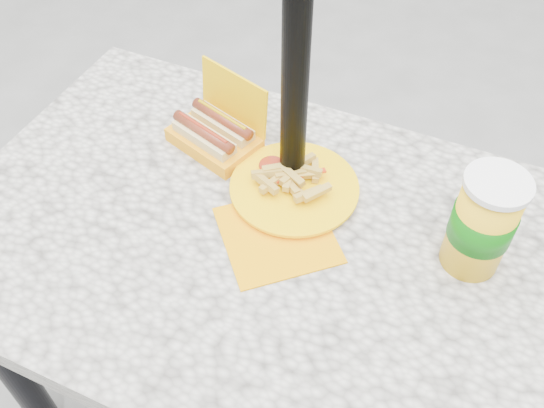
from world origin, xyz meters
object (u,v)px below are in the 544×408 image
at_px(hotdog_box, 215,133).
at_px(fries_plate, 292,189).
at_px(umbrella_pole, 297,27).
at_px(soda_cup, 483,223).

height_order(hotdog_box, fries_plate, hotdog_box).
height_order(umbrella_pole, hotdog_box, umbrella_pole).
xyz_separation_m(umbrella_pole, hotdog_box, (-0.19, 0.02, -0.32)).
distance_m(hotdog_box, fries_plate, 0.22).
bearing_deg(fries_plate, soda_cup, -2.84).
bearing_deg(hotdog_box, umbrella_pole, 10.05).
relative_size(umbrella_pole, soda_cup, 10.64).
height_order(umbrella_pole, soda_cup, umbrella_pole).
relative_size(umbrella_pole, hotdog_box, 10.26).
height_order(fries_plate, soda_cup, soda_cup).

